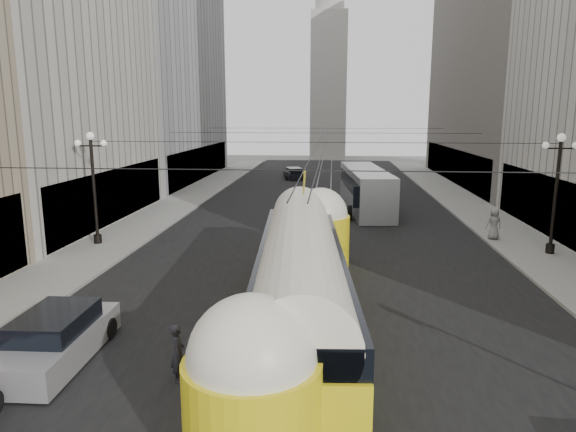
% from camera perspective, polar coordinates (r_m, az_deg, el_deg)
% --- Properties ---
extents(road, '(20.00, 85.00, 0.02)m').
position_cam_1_polar(road, '(42.94, 3.72, 1.19)').
color(road, black).
rests_on(road, ground).
extents(sidewalk_left, '(4.00, 72.00, 0.15)m').
position_cam_1_polar(sidewalk_left, '(48.13, -10.63, 2.20)').
color(sidewalk_left, gray).
rests_on(sidewalk_left, ground).
extents(sidewalk_right, '(4.00, 72.00, 0.15)m').
position_cam_1_polar(sidewalk_right, '(47.69, 18.39, 1.74)').
color(sidewalk_right, gray).
rests_on(sidewalk_right, ground).
extents(rail_left, '(0.12, 85.00, 0.04)m').
position_cam_1_polar(rail_left, '(42.97, 2.72, 1.21)').
color(rail_left, gray).
rests_on(rail_left, ground).
extents(rail_right, '(0.12, 85.00, 0.04)m').
position_cam_1_polar(rail_right, '(42.94, 4.72, 1.18)').
color(rail_right, gray).
rests_on(rail_right, ground).
extents(building_left_far, '(12.60, 28.60, 28.60)m').
position_cam_1_polar(building_left_far, '(61.80, -15.52, 17.21)').
color(building_left_far, '#999999').
rests_on(building_left_far, ground).
extents(building_right_far, '(12.60, 32.60, 32.60)m').
position_cam_1_polar(building_right_far, '(61.50, 24.36, 18.55)').
color(building_right_far, '#514C47').
rests_on(building_right_far, ground).
extents(distant_tower, '(6.00, 6.00, 31.36)m').
position_cam_1_polar(distant_tower, '(90.09, 4.56, 15.99)').
color(distant_tower, '#B2AFA8').
rests_on(distant_tower, ground).
extents(lamppost_left_mid, '(1.86, 0.44, 6.37)m').
position_cam_1_polar(lamppost_left_mid, '(31.09, -20.79, 3.61)').
color(lamppost_left_mid, black).
rests_on(lamppost_left_mid, sidewalk_left).
extents(lamppost_right_mid, '(1.86, 0.44, 6.37)m').
position_cam_1_polar(lamppost_right_mid, '(30.39, 27.66, 2.89)').
color(lamppost_right_mid, black).
rests_on(lamppost_right_mid, sidewalk_right).
extents(catenary, '(25.00, 72.00, 0.23)m').
position_cam_1_polar(catenary, '(41.31, 3.96, 9.00)').
color(catenary, black).
rests_on(catenary, ground).
extents(streetcar, '(3.93, 18.25, 4.01)m').
position_cam_1_polar(streetcar, '(18.12, 1.38, -6.53)').
color(streetcar, yellow).
rests_on(streetcar, ground).
extents(city_bus, '(3.76, 12.96, 3.24)m').
position_cam_1_polar(city_bus, '(41.12, 8.61, 3.15)').
color(city_bus, '#B2B6B8').
rests_on(city_bus, ground).
extents(sedan_silver, '(2.20, 5.07, 1.58)m').
position_cam_1_polar(sedan_silver, '(17.67, -24.38, -12.34)').
color(sedan_silver, '#949498').
rests_on(sedan_silver, ground).
extents(sedan_white_far, '(2.24, 4.30, 1.30)m').
position_cam_1_polar(sedan_white_far, '(52.94, 9.40, 3.62)').
color(sedan_white_far, white).
rests_on(sedan_white_far, ground).
extents(sedan_dark_far, '(2.89, 4.49, 1.32)m').
position_cam_1_polar(sedan_dark_far, '(60.43, 0.68, 4.71)').
color(sedan_dark_far, black).
rests_on(sedan_dark_far, ground).
extents(pedestrian_crossing_a, '(0.52, 0.69, 1.70)m').
position_cam_1_polar(pedestrian_crossing_a, '(15.37, -12.13, -14.62)').
color(pedestrian_crossing_a, black).
rests_on(pedestrian_crossing_a, ground).
extents(pedestrian_crossing_b, '(0.72, 0.86, 1.59)m').
position_cam_1_polar(pedestrian_crossing_b, '(14.59, 3.56, -16.11)').
color(pedestrian_crossing_b, beige).
rests_on(pedestrian_crossing_b, ground).
extents(pedestrian_sidewalk_right, '(0.98, 0.68, 1.87)m').
position_cam_1_polar(pedestrian_sidewalk_right, '(32.92, 21.92, -0.79)').
color(pedestrian_sidewalk_right, gray).
rests_on(pedestrian_sidewalk_right, sidewalk_right).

